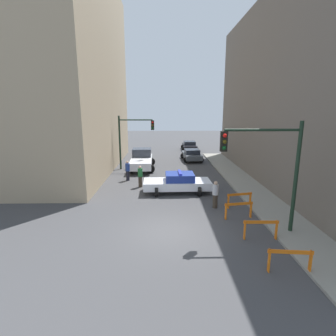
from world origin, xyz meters
TOP-DOWN VIEW (x-y plane):
  - ground_plane at (0.00, 0.00)m, footprint 120.00×120.00m
  - sidewalk_right at (6.20, 0.00)m, footprint 2.40×44.00m
  - building_corner_left at (-12.00, 14.00)m, footprint 14.00×20.00m
  - traffic_light_near at (4.73, -0.26)m, footprint 3.64×0.35m
  - traffic_light_far at (-3.30, 13.64)m, footprint 3.44×0.35m
  - police_car at (0.83, 6.10)m, footprint 4.74×2.43m
  - white_truck at (-2.34, 13.80)m, footprint 2.72×5.44m
  - parked_car_near at (3.09, 17.96)m, footprint 2.44×4.40m
  - parked_car_mid at (3.58, 25.63)m, footprint 2.29×4.31m
  - pedestrian_crossing at (-1.94, 7.48)m, footprint 0.48×0.48m
  - pedestrian_corner at (-3.14, 9.36)m, footprint 0.50×0.50m
  - pedestrian_sidewalk at (2.92, 3.10)m, footprint 0.48×0.48m
  - barrier_front at (4.36, -3.37)m, footprint 1.60×0.30m
  - barrier_mid at (4.23, -0.84)m, footprint 1.60×0.18m
  - barrier_back at (3.88, 1.50)m, footprint 1.59×0.39m
  - barrier_corner at (4.39, 3.11)m, footprint 1.58×0.46m

SIDE VIEW (x-z plane):
  - ground_plane at x=0.00m, z-range 0.00..0.00m
  - sidewalk_right at x=6.20m, z-range 0.00..0.12m
  - barrier_front at x=4.36m, z-range 0.17..1.07m
  - barrier_mid at x=4.23m, z-range 0.17..1.07m
  - barrier_back at x=3.88m, z-range 0.17..1.07m
  - barrier_corner at x=4.39m, z-range 0.17..1.07m
  - parked_car_near at x=3.09m, z-range 0.02..1.33m
  - parked_car_mid at x=3.58m, z-range 0.02..1.33m
  - police_car at x=0.83m, z-range -0.04..1.48m
  - pedestrian_crossing at x=-1.94m, z-range 0.03..1.69m
  - pedestrian_corner at x=-3.14m, z-range 0.03..1.69m
  - pedestrian_sidewalk at x=2.92m, z-range 0.03..1.69m
  - white_truck at x=-2.34m, z-range -0.04..1.86m
  - traffic_light_far at x=-3.30m, z-range 0.80..6.00m
  - traffic_light_near at x=4.73m, z-range 0.93..6.13m
  - building_corner_left at x=-12.00m, z-range 0.00..18.15m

